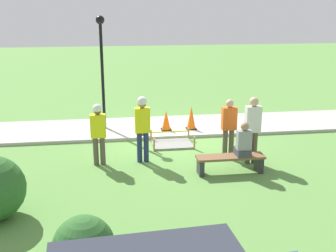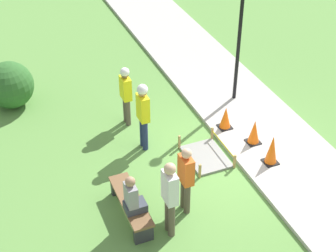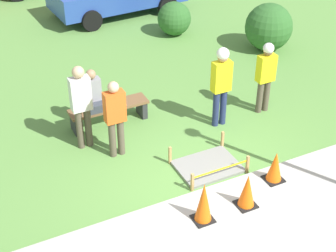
{
  "view_description": "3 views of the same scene",
  "coord_description": "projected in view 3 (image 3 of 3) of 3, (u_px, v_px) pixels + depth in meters",
  "views": [
    {
      "loc": [
        2.1,
        12.6,
        4.2
      ],
      "look_at": [
        0.54,
        1.55,
        0.9
      ],
      "focal_mm": 45.0,
      "sensor_mm": 36.0,
      "label": 1
    },
    {
      "loc": [
        -8.41,
        5.19,
        7.99
      ],
      "look_at": [
        0.7,
        1.43,
        0.91
      ],
      "focal_mm": 55.0,
      "sensor_mm": 36.0,
      "label": 2
    },
    {
      "loc": [
        -3.9,
        -6.15,
        6.2
      ],
      "look_at": [
        -0.27,
        1.23,
        0.76
      ],
      "focal_mm": 55.0,
      "sensor_mm": 36.0,
      "label": 3
    }
  ],
  "objects": [
    {
      "name": "ground_plane",
      "position": [
        211.0,
        190.0,
        9.46
      ],
      "size": [
        60.0,
        60.0,
        0.0
      ],
      "primitive_type": "plane",
      "color": "#5B8E42"
    },
    {
      "name": "sidewalk",
      "position": [
        248.0,
        231.0,
        8.51
      ],
      "size": [
        28.0,
        2.46,
        0.1
      ],
      "color": "#ADAAA3",
      "rests_on": "ground_plane"
    },
    {
      "name": "wet_concrete_patch",
      "position": [
        208.0,
        166.0,
        9.98
      ],
      "size": [
        1.24,
        0.96,
        0.39
      ],
      "color": "gray",
      "rests_on": "ground_plane"
    },
    {
      "name": "traffic_cone_near_patch",
      "position": [
        204.0,
        202.0,
        8.46
      ],
      "size": [
        0.34,
        0.34,
        0.77
      ],
      "color": "black",
      "rests_on": "sidewalk"
    },
    {
      "name": "traffic_cone_far_patch",
      "position": [
        247.0,
        191.0,
        8.79
      ],
      "size": [
        0.34,
        0.34,
        0.66
      ],
      "color": "black",
      "rests_on": "sidewalk"
    },
    {
      "name": "traffic_cone_sidewalk_edge",
      "position": [
        275.0,
        167.0,
        9.38
      ],
      "size": [
        0.34,
        0.34,
        0.62
      ],
      "color": "black",
      "rests_on": "sidewalk"
    },
    {
      "name": "park_bench",
      "position": [
        109.0,
        111.0,
        11.15
      ],
      "size": [
        1.74,
        0.44,
        0.46
      ],
      "color": "#2D2D33",
      "rests_on": "ground_plane"
    },
    {
      "name": "person_seated_on_bench",
      "position": [
        93.0,
        93.0,
        10.8
      ],
      "size": [
        0.36,
        0.44,
        0.89
      ],
      "color": "#383D47",
      "rests_on": "park_bench"
    },
    {
      "name": "worker_supervisor",
      "position": [
        266.0,
        72.0,
        11.23
      ],
      "size": [
        0.4,
        0.24,
        1.67
      ],
      "color": "brown",
      "rests_on": "ground_plane"
    },
    {
      "name": "worker_assistant",
      "position": [
        221.0,
        80.0,
        10.7
      ],
      "size": [
        0.4,
        0.26,
        1.83
      ],
      "color": "navy",
      "rests_on": "ground_plane"
    },
    {
      "name": "bystander_in_orange_shirt",
      "position": [
        115.0,
        115.0,
        9.86
      ],
      "size": [
        0.4,
        0.22,
        1.65
      ],
      "color": "brown",
      "rests_on": "ground_plane"
    },
    {
      "name": "bystander_in_gray_shirt",
      "position": [
        81.0,
        102.0,
        10.04
      ],
      "size": [
        0.4,
        0.24,
        1.82
      ],
      "color": "brown",
      "rests_on": "ground_plane"
    },
    {
      "name": "shrub_rounded_near",
      "position": [
        174.0,
        19.0,
        15.12
      ],
      "size": [
        0.99,
        0.99,
        0.99
      ],
      "color": "#2D6028",
      "rests_on": "ground_plane"
    },
    {
      "name": "shrub_rounded_mid",
      "position": [
        269.0,
        27.0,
        14.18
      ],
      "size": [
        1.31,
        1.31,
        1.31
      ],
      "color": "#2D6028",
      "rests_on": "ground_plane"
    }
  ]
}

